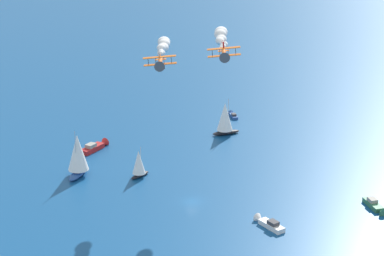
{
  "coord_description": "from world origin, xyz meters",
  "views": [
    {
      "loc": [
        -38.43,
        159.19,
        76.46
      ],
      "look_at": [
        0.02,
        -0.07,
        18.08
      ],
      "focal_mm": 72.67,
      "sensor_mm": 36.0,
      "label": 1
    }
  ],
  "objects_px": {
    "biplane_lead": "(224,54)",
    "motorboat_ahead": "(268,223)",
    "motorboat_outer_ring_a": "(376,206)",
    "sailboat_far_stbd": "(78,155)",
    "motorboat_trailing": "(95,147)",
    "sailboat_near_centre": "(225,118)",
    "wingwalker_wingman": "(159,53)",
    "sailboat_far_port": "(139,164)",
    "wingwalker_lead": "(223,44)",
    "biplane_wingman": "(160,62)",
    "motorboat_mid_cluster": "(233,115)"
  },
  "relations": [
    {
      "from": "motorboat_mid_cluster",
      "to": "wingwalker_lead",
      "type": "relative_size",
      "value": 3.45
    },
    {
      "from": "sailboat_near_centre",
      "to": "biplane_lead",
      "type": "relative_size",
      "value": 1.43
    },
    {
      "from": "motorboat_mid_cluster",
      "to": "motorboat_outer_ring_a",
      "type": "relative_size",
      "value": 0.74
    },
    {
      "from": "motorboat_ahead",
      "to": "biplane_wingman",
      "type": "bearing_deg",
      "value": -14.52
    },
    {
      "from": "sailboat_near_centre",
      "to": "motorboat_mid_cluster",
      "type": "distance_m",
      "value": 16.87
    },
    {
      "from": "wingwalker_lead",
      "to": "biplane_wingman",
      "type": "bearing_deg",
      "value": 12.41
    },
    {
      "from": "motorboat_mid_cluster",
      "to": "biplane_wingman",
      "type": "relative_size",
      "value": 0.83
    },
    {
      "from": "motorboat_mid_cluster",
      "to": "biplane_lead",
      "type": "distance_m",
      "value": 70.92
    },
    {
      "from": "motorboat_ahead",
      "to": "biplane_wingman",
      "type": "xyz_separation_m",
      "value": [
        25.74,
        -6.66,
        32.64
      ]
    },
    {
      "from": "sailboat_far_port",
      "to": "motorboat_ahead",
      "type": "relative_size",
      "value": 1.02
    },
    {
      "from": "sailboat_far_stbd",
      "to": "motorboat_trailing",
      "type": "height_order",
      "value": "sailboat_far_stbd"
    },
    {
      "from": "sailboat_near_centre",
      "to": "motorboat_mid_cluster",
      "type": "height_order",
      "value": "sailboat_near_centre"
    },
    {
      "from": "motorboat_trailing",
      "to": "sailboat_far_stbd",
      "type": "bearing_deg",
      "value": 97.03
    },
    {
      "from": "sailboat_far_port",
      "to": "wingwalker_wingman",
      "type": "distance_m",
      "value": 35.54
    },
    {
      "from": "motorboat_mid_cluster",
      "to": "wingwalker_wingman",
      "type": "xyz_separation_m",
      "value": [
        4.75,
        64.19,
        34.99
      ]
    },
    {
      "from": "motorboat_mid_cluster",
      "to": "motorboat_ahead",
      "type": "bearing_deg",
      "value": 106.65
    },
    {
      "from": "motorboat_trailing",
      "to": "biplane_lead",
      "type": "height_order",
      "value": "biplane_lead"
    },
    {
      "from": "biplane_lead",
      "to": "sailboat_near_centre",
      "type": "bearing_deg",
      "value": -79.52
    },
    {
      "from": "motorboat_trailing",
      "to": "motorboat_outer_ring_a",
      "type": "distance_m",
      "value": 77.64
    },
    {
      "from": "wingwalker_lead",
      "to": "biplane_wingman",
      "type": "distance_m",
      "value": 14.35
    },
    {
      "from": "motorboat_ahead",
      "to": "wingwalker_wingman",
      "type": "height_order",
      "value": "wingwalker_wingman"
    },
    {
      "from": "motorboat_outer_ring_a",
      "to": "sailboat_near_centre",
      "type": "bearing_deg",
      "value": -43.19
    },
    {
      "from": "sailboat_far_stbd",
      "to": "biplane_lead",
      "type": "bearing_deg",
      "value": 169.55
    },
    {
      "from": "sailboat_near_centre",
      "to": "motorboat_ahead",
      "type": "distance_m",
      "value": 58.38
    },
    {
      "from": "sailboat_far_stbd",
      "to": "biplane_lead",
      "type": "height_order",
      "value": "biplane_lead"
    },
    {
      "from": "sailboat_far_port",
      "to": "motorboat_outer_ring_a",
      "type": "bearing_deg",
      "value": 175.04
    },
    {
      "from": "sailboat_far_port",
      "to": "wingwalker_wingman",
      "type": "bearing_deg",
      "value": 126.21
    },
    {
      "from": "sailboat_near_centre",
      "to": "biplane_wingman",
      "type": "distance_m",
      "value": 55.92
    },
    {
      "from": "biplane_lead",
      "to": "motorboat_ahead",
      "type": "bearing_deg",
      "value": 141.47
    },
    {
      "from": "biplane_lead",
      "to": "sailboat_far_port",
      "type": "bearing_deg",
      "value": -22.56
    },
    {
      "from": "motorboat_mid_cluster",
      "to": "biplane_wingman",
      "type": "xyz_separation_m",
      "value": [
        4.57,
        64.13,
        32.81
      ]
    },
    {
      "from": "biplane_lead",
      "to": "wingwalker_lead",
      "type": "relative_size",
      "value": 4.18
    },
    {
      "from": "motorboat_trailing",
      "to": "sailboat_far_port",
      "type": "bearing_deg",
      "value": 138.1
    },
    {
      "from": "sailboat_near_centre",
      "to": "motorboat_ahead",
      "type": "height_order",
      "value": "sailboat_near_centre"
    },
    {
      "from": "sailboat_far_port",
      "to": "wingwalker_lead",
      "type": "height_order",
      "value": "wingwalker_lead"
    },
    {
      "from": "motorboat_mid_cluster",
      "to": "motorboat_outer_ring_a",
      "type": "bearing_deg",
      "value": 127.66
    },
    {
      "from": "wingwalker_lead",
      "to": "biplane_wingman",
      "type": "xyz_separation_m",
      "value": [
        13.41,
        2.95,
        -4.18
      ]
    },
    {
      "from": "wingwalker_wingman",
      "to": "motorboat_trailing",
      "type": "bearing_deg",
      "value": -46.69
    },
    {
      "from": "sailboat_far_port",
      "to": "motorboat_ahead",
      "type": "bearing_deg",
      "value": 151.32
    },
    {
      "from": "motorboat_ahead",
      "to": "motorboat_outer_ring_a",
      "type": "relative_size",
      "value": 0.92
    },
    {
      "from": "sailboat_near_centre",
      "to": "motorboat_mid_cluster",
      "type": "xyz_separation_m",
      "value": [
        0.73,
        -16.27,
        -4.38
      ]
    },
    {
      "from": "sailboat_far_stbd",
      "to": "motorboat_trailing",
      "type": "relative_size",
      "value": 1.2
    },
    {
      "from": "motorboat_ahead",
      "to": "motorboat_mid_cluster",
      "type": "xyz_separation_m",
      "value": [
        21.17,
        -70.8,
        -0.18
      ]
    },
    {
      "from": "sailboat_near_centre",
      "to": "wingwalker_lead",
      "type": "xyz_separation_m",
      "value": [
        -8.11,
        44.91,
        32.61
      ]
    },
    {
      "from": "sailboat_far_stbd",
      "to": "motorboat_mid_cluster",
      "type": "height_order",
      "value": "sailboat_far_stbd"
    },
    {
      "from": "wingwalker_wingman",
      "to": "wingwalker_lead",
      "type": "bearing_deg",
      "value": -167.52
    },
    {
      "from": "sailboat_near_centre",
      "to": "wingwalker_wingman",
      "type": "relative_size",
      "value": 5.99
    },
    {
      "from": "motorboat_outer_ring_a",
      "to": "wingwalker_lead",
      "type": "bearing_deg",
      "value": 7.56
    },
    {
      "from": "sailboat_far_stbd",
      "to": "motorboat_outer_ring_a",
      "type": "height_order",
      "value": "sailboat_far_stbd"
    },
    {
      "from": "motorboat_mid_cluster",
      "to": "wingwalker_lead",
      "type": "xyz_separation_m",
      "value": [
        -8.84,
        61.18,
        36.99
      ]
    }
  ]
}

